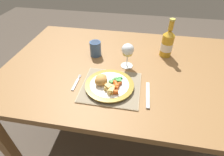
{
  "coord_description": "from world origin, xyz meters",
  "views": [
    {
      "loc": [
        0.07,
        -0.9,
        1.38
      ],
      "look_at": [
        -0.05,
        -0.18,
        0.78
      ],
      "focal_mm": 28.0,
      "sensor_mm": 36.0,
      "label": 1
    }
  ],
  "objects_px": {
    "dining_table": "(125,75)",
    "drinking_cup": "(95,48)",
    "table_knife": "(148,97)",
    "bottle": "(167,43)",
    "fork": "(76,83)",
    "dinner_plate": "(109,85)",
    "wine_glass": "(128,51)"
  },
  "relations": [
    {
      "from": "dining_table",
      "to": "fork",
      "type": "xyz_separation_m",
      "value": [
        -0.25,
        -0.22,
        0.08
      ]
    },
    {
      "from": "fork",
      "to": "bottle",
      "type": "height_order",
      "value": "bottle"
    },
    {
      "from": "dinner_plate",
      "to": "table_knife",
      "type": "distance_m",
      "value": 0.21
    },
    {
      "from": "table_knife",
      "to": "dinner_plate",
      "type": "bearing_deg",
      "value": 169.4
    },
    {
      "from": "wine_glass",
      "to": "drinking_cup",
      "type": "bearing_deg",
      "value": 158.62
    },
    {
      "from": "dinner_plate",
      "to": "wine_glass",
      "type": "xyz_separation_m",
      "value": [
        0.07,
        0.22,
        0.09
      ]
    },
    {
      "from": "fork",
      "to": "drinking_cup",
      "type": "height_order",
      "value": "drinking_cup"
    },
    {
      "from": "dining_table",
      "to": "drinking_cup",
      "type": "distance_m",
      "value": 0.26
    },
    {
      "from": "bottle",
      "to": "fork",
      "type": "bearing_deg",
      "value": -142.06
    },
    {
      "from": "bottle",
      "to": "drinking_cup",
      "type": "relative_size",
      "value": 2.55
    },
    {
      "from": "table_knife",
      "to": "bottle",
      "type": "relative_size",
      "value": 0.76
    },
    {
      "from": "dinner_plate",
      "to": "fork",
      "type": "height_order",
      "value": "dinner_plate"
    },
    {
      "from": "dining_table",
      "to": "dinner_plate",
      "type": "distance_m",
      "value": 0.24
    },
    {
      "from": "dinner_plate",
      "to": "table_knife",
      "type": "relative_size",
      "value": 1.36
    },
    {
      "from": "dinner_plate",
      "to": "drinking_cup",
      "type": "relative_size",
      "value": 2.63
    },
    {
      "from": "dining_table",
      "to": "table_knife",
      "type": "distance_m",
      "value": 0.3
    },
    {
      "from": "table_knife",
      "to": "drinking_cup",
      "type": "relative_size",
      "value": 1.93
    },
    {
      "from": "dinner_plate",
      "to": "bottle",
      "type": "xyz_separation_m",
      "value": [
        0.31,
        0.39,
        0.07
      ]
    },
    {
      "from": "bottle",
      "to": "wine_glass",
      "type": "bearing_deg",
      "value": -145.14
    },
    {
      "from": "dinner_plate",
      "to": "bottle",
      "type": "height_order",
      "value": "bottle"
    },
    {
      "from": "fork",
      "to": "wine_glass",
      "type": "relative_size",
      "value": 0.87
    },
    {
      "from": "fork",
      "to": "bottle",
      "type": "bearing_deg",
      "value": 37.94
    },
    {
      "from": "dinner_plate",
      "to": "table_knife",
      "type": "bearing_deg",
      "value": -10.6
    },
    {
      "from": "wine_glass",
      "to": "table_knife",
      "type": "bearing_deg",
      "value": -62.15
    },
    {
      "from": "wine_glass",
      "to": "bottle",
      "type": "height_order",
      "value": "bottle"
    },
    {
      "from": "table_knife",
      "to": "bottle",
      "type": "bearing_deg",
      "value": 76.04
    },
    {
      "from": "dinner_plate",
      "to": "wine_glass",
      "type": "distance_m",
      "value": 0.25
    },
    {
      "from": "dinner_plate",
      "to": "wine_glass",
      "type": "height_order",
      "value": "wine_glass"
    },
    {
      "from": "fork",
      "to": "wine_glass",
      "type": "distance_m",
      "value": 0.36
    },
    {
      "from": "dining_table",
      "to": "dinner_plate",
      "type": "xyz_separation_m",
      "value": [
        -0.06,
        -0.22,
        0.09
      ]
    },
    {
      "from": "dinner_plate",
      "to": "bottle",
      "type": "relative_size",
      "value": 1.03
    },
    {
      "from": "dining_table",
      "to": "wine_glass",
      "type": "bearing_deg",
      "value": 15.63
    }
  ]
}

